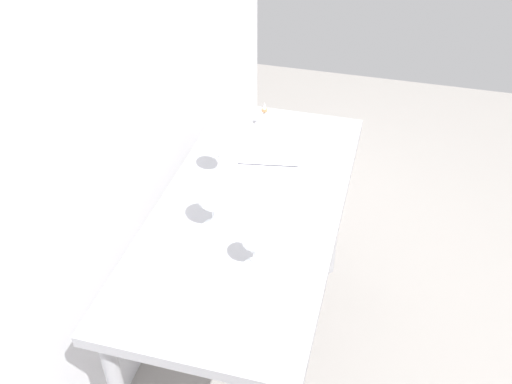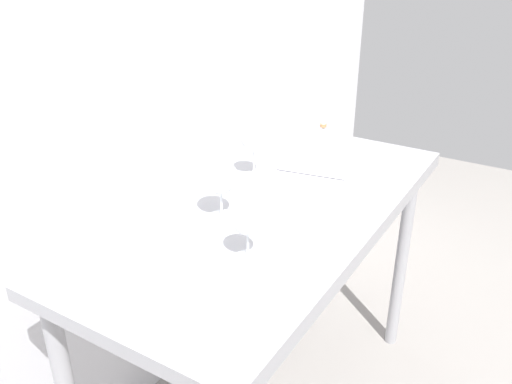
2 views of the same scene
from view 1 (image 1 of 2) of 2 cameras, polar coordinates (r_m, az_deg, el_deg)
name	(u,v)px [view 1 (image 1 of 2)]	position (r m, az deg, el deg)	size (l,w,h in m)	color
ground_plane	(250,356)	(2.71, -0.58, -16.18)	(6.00, 6.00, 0.00)	gray
back_wall	(107,88)	(2.00, -14.72, 10.12)	(3.80, 0.04, 2.60)	silver
steel_counter	(251,226)	(2.11, -0.55, -3.44)	(1.40, 0.65, 0.90)	#A1A1A6
wine_glass_far_right	(218,146)	(2.13, -3.80, 4.68)	(0.08, 0.08, 0.17)	white
wine_glass_near_left	(254,240)	(1.74, -0.21, -4.87)	(0.08, 0.08, 0.15)	white
wine_glass_far_left	(212,198)	(1.88, -4.44, -0.61)	(0.10, 0.10, 0.18)	white
open_notebook	(268,166)	(2.23, 1.19, 2.61)	(0.40, 0.30, 0.01)	white
tasting_sheet_upper	(175,272)	(1.81, -8.14, -7.97)	(0.17, 0.23, 0.00)	white
decanter_funnel	(264,119)	(2.46, 0.84, 7.31)	(0.11, 0.11, 0.13)	silver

